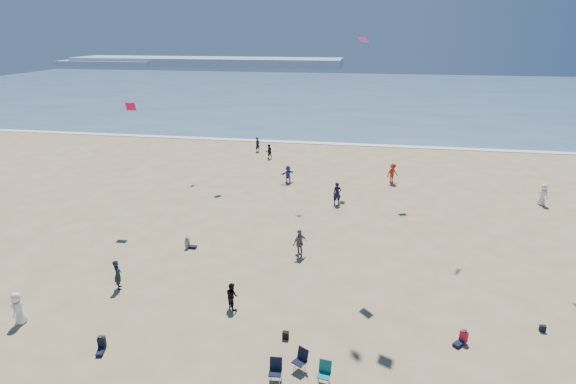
# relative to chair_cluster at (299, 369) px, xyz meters

# --- Properties ---
(ocean) EXTENTS (220.00, 100.00, 0.06)m
(ocean) POSITION_rel_chair_cluster_xyz_m (-3.28, 91.56, -0.47)
(ocean) COLOR #476B84
(ocean) RESTS_ON ground
(surf_line) EXTENTS (220.00, 1.20, 0.08)m
(surf_line) POSITION_rel_chair_cluster_xyz_m (-3.28, 41.56, -0.46)
(surf_line) COLOR white
(surf_line) RESTS_ON ground
(headland_far) EXTENTS (110.00, 20.00, 3.20)m
(headland_far) POSITION_rel_chair_cluster_xyz_m (-63.28, 166.56, 1.10)
(headland_far) COLOR #7A8EA8
(headland_far) RESTS_ON ground
(headland_near) EXTENTS (40.00, 14.00, 2.00)m
(headland_near) POSITION_rel_chair_cluster_xyz_m (-103.28, 161.56, 0.50)
(headland_near) COLOR #7A8EA8
(headland_near) RESTS_ON ground
(standing_flyers) EXTENTS (32.22, 43.65, 1.92)m
(standing_flyers) POSITION_rel_chair_cluster_xyz_m (0.82, 15.04, 0.38)
(standing_flyers) COLOR #383E9B
(standing_flyers) RESTS_ON ground
(seated_group) EXTENTS (17.34, 20.52, 0.84)m
(seated_group) POSITION_rel_chair_cluster_xyz_m (-1.26, -0.70, -0.08)
(seated_group) COLOR silver
(seated_group) RESTS_ON ground
(chair_cluster) EXTENTS (2.66, 1.53, 1.00)m
(chair_cluster) POSITION_rel_chair_cluster_xyz_m (0.00, 0.00, 0.00)
(chair_cluster) COLOR black
(chair_cluster) RESTS_ON ground
(black_backpack) EXTENTS (0.30, 0.22, 0.38)m
(black_backpack) POSITION_rel_chair_cluster_xyz_m (-1.03, 2.45, -0.31)
(black_backpack) COLOR black
(black_backpack) RESTS_ON ground
(navy_bag) EXTENTS (0.28, 0.18, 0.34)m
(navy_bag) POSITION_rel_chair_cluster_xyz_m (11.20, 5.12, -0.33)
(navy_bag) COLOR black
(navy_bag) RESTS_ON ground
(kites_aloft) EXTENTS (37.62, 41.83, 27.98)m
(kites_aloft) POSITION_rel_chair_cluster_xyz_m (5.96, 9.00, 13.81)
(kites_aloft) COLOR #C60640
(kites_aloft) RESTS_ON ground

